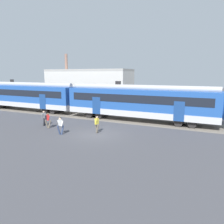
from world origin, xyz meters
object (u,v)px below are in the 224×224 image
at_px(pedestrian_red, 48,119).
at_px(pedestrian_yellow, 97,123).
at_px(pedestrian_grey, 44,117).
at_px(commuter_train, 79,99).
at_px(pedestrian_white, 60,124).

xyz_separation_m(pedestrian_red, pedestrian_yellow, (5.51, 0.65, -0.03)).
bearing_deg(pedestrian_grey, commuter_train, 90.39).
relative_size(pedestrian_grey, pedestrian_red, 1.00).
distance_m(pedestrian_white, pedestrian_yellow, 3.41).
relative_size(commuter_train, pedestrian_white, 22.83).
height_order(commuter_train, pedestrian_grey, commuter_train).
bearing_deg(pedestrian_red, pedestrian_white, -26.08).
xyz_separation_m(commuter_train, pedestrian_grey, (0.05, -6.87, -1.29)).
xyz_separation_m(commuter_train, pedestrian_red, (1.23, -7.60, -1.26)).
bearing_deg(pedestrian_yellow, pedestrian_grey, 179.33).
distance_m(pedestrian_red, pedestrian_yellow, 5.55).
distance_m(pedestrian_grey, pedestrian_red, 1.39).
bearing_deg(pedestrian_yellow, pedestrian_red, -173.27).
bearing_deg(pedestrian_red, pedestrian_grey, 148.35).
bearing_deg(pedestrian_yellow, commuter_train, 134.14).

